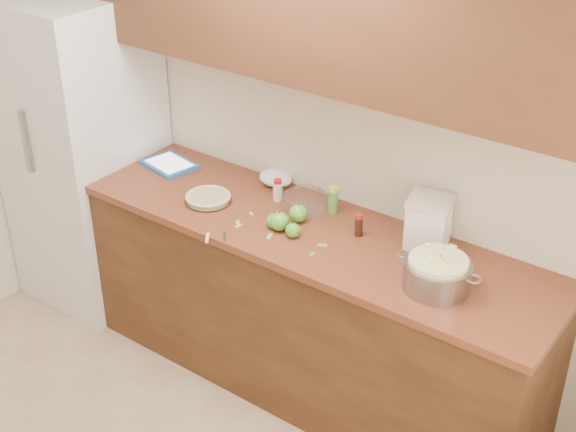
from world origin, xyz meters
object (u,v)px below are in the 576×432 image
Objects in this scene: pie at (208,198)px; tablet at (169,164)px; flour_canister at (429,222)px; colander at (437,274)px.

pie reaches higher than tablet.
tablet is at bearing -176.22° from flour_canister.
tablet is at bearing 157.67° from pie.
tablet is at bearing 173.93° from colander.
pie is at bearing 179.94° from colander.
flour_canister is at bearing 15.18° from tablet.
colander is at bearing -0.06° from pie.
pie is 0.75× the size of tablet.
flour_canister reaches higher than pie.
flour_canister is (1.07, 0.28, 0.10)m from pie.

